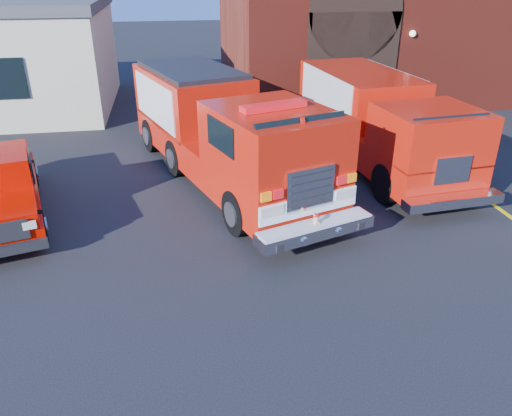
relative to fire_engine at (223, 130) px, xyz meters
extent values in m
plane|color=black|center=(0.13, -3.44, -1.47)|extent=(100.00, 100.00, 0.00)
cube|color=yellow|center=(6.63, -2.44, -1.46)|extent=(0.12, 3.00, 0.01)
cube|color=yellow|center=(6.63, 0.56, -1.46)|extent=(0.12, 3.00, 0.01)
cube|color=yellow|center=(6.63, 3.56, -1.46)|extent=(0.12, 3.00, 0.01)
cube|color=maroon|center=(9.13, 10.56, 2.53)|extent=(15.00, 10.00, 8.00)
cube|color=black|center=(5.63, 5.54, 0.53)|extent=(3.60, 0.12, 4.00)
cylinder|color=black|center=(5.63, 5.54, 2.53)|extent=(3.60, 0.12, 3.60)
cube|color=black|center=(-6.87, 5.53, 0.53)|extent=(1.20, 0.10, 1.40)
cylinder|color=black|center=(-0.05, -3.25, -0.94)|extent=(0.65, 1.11, 1.06)
cylinder|color=black|center=(1.96, -2.59, -0.94)|extent=(0.65, 1.11, 1.06)
cube|color=red|center=(0.00, 0.00, -0.65)|extent=(4.97, 8.95, 0.86)
cube|color=red|center=(-0.69, 2.09, 0.45)|extent=(3.59, 4.76, 1.54)
cube|color=red|center=(0.87, -2.65, 0.50)|extent=(3.23, 3.66, 1.44)
cube|color=black|center=(1.24, -3.79, 0.88)|extent=(2.03, 0.73, 0.90)
cube|color=red|center=(0.87, -2.65, 1.30)|extent=(1.56, 0.79, 0.13)
cube|color=white|center=(1.35, -4.13, -0.46)|extent=(2.30, 0.80, 0.42)
cube|color=silver|center=(1.35, -4.13, -0.07)|extent=(1.11, 0.41, 0.90)
cube|color=silver|center=(1.43, -4.38, -0.91)|extent=(2.72, 1.34, 0.27)
cube|color=#B7B7BF|center=(-1.83, 1.72, 0.45)|extent=(1.11, 3.29, 1.25)
cube|color=#B7B7BF|center=(0.46, 2.47, 0.45)|extent=(1.11, 3.29, 1.25)
sphere|color=#CBB386|center=(1.43, -4.38, -0.70)|extent=(0.17, 0.17, 0.13)
sphere|color=#CBB386|center=(1.44, -4.39, -0.60)|extent=(0.14, 0.14, 0.11)
sphere|color=#CBB386|center=(1.39, -4.39, -0.56)|extent=(0.05, 0.05, 0.04)
sphere|color=#CBB386|center=(1.47, -4.36, -0.56)|extent=(0.05, 0.05, 0.04)
ellipsoid|color=red|center=(1.43, -4.38, -0.57)|extent=(0.14, 0.14, 0.06)
cylinder|color=red|center=(1.44, -4.39, -0.59)|extent=(0.16, 0.16, 0.01)
cylinder|color=black|center=(-4.40, -2.87, -1.10)|extent=(0.44, 0.78, 0.74)
cylinder|color=black|center=(3.93, -2.21, -0.95)|extent=(0.42, 1.05, 1.03)
cylinder|color=black|center=(5.98, -2.02, -0.95)|extent=(0.42, 1.05, 1.03)
cube|color=red|center=(4.72, 0.49, -0.67)|extent=(2.99, 7.65, 0.84)
cube|color=red|center=(4.59, 1.88, 0.40)|extent=(2.74, 4.86, 1.40)
cube|color=red|center=(4.95, -2.12, 0.31)|extent=(2.53, 2.44, 1.21)
cube|color=#B7B7BF|center=(3.42, 1.78, 0.31)|extent=(0.39, 3.91, 1.59)
cube|color=#B7B7BF|center=(5.76, 1.99, 0.31)|extent=(0.39, 3.91, 1.59)
cube|color=silver|center=(5.07, -3.46, -0.95)|extent=(2.55, 0.64, 0.23)
camera|label=1|loc=(-1.35, -13.20, 4.07)|focal=35.00mm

